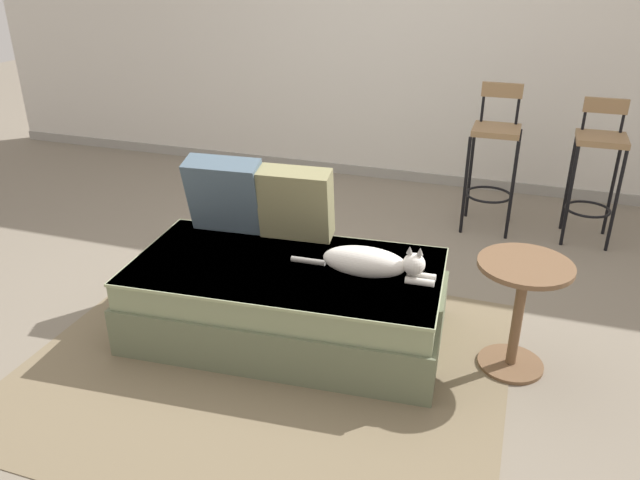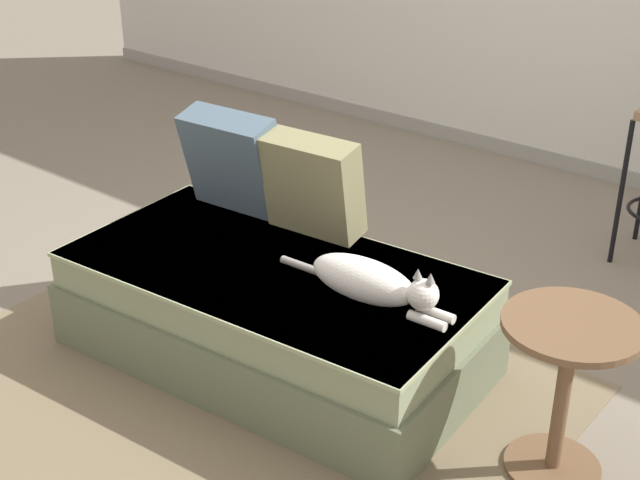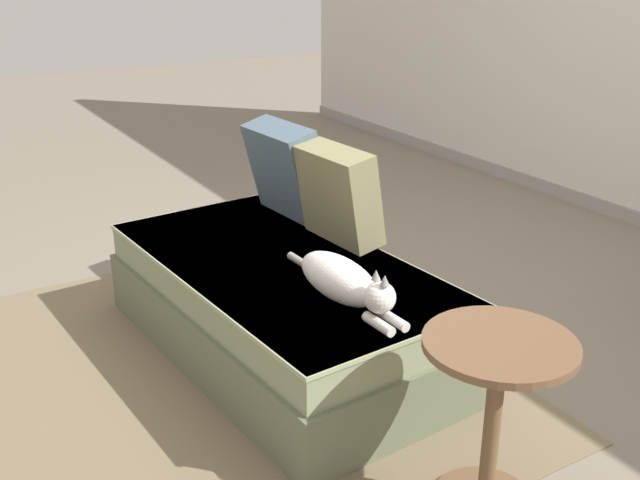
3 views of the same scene
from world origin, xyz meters
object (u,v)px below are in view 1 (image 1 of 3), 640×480
throw_pillow_middle (296,203)px  cat (371,262)px  couch (287,299)px  bar_stool_by_doorway (597,161)px  throw_pillow_corner (226,194)px  bar_stool_near_window (494,151)px  side_table (520,301)px

throw_pillow_middle → cat: throw_pillow_middle is taller
couch → throw_pillow_middle: throw_pillow_middle is taller
throw_pillow_middle → bar_stool_by_doorway: size_ratio=0.43×
cat → bar_stool_by_doorway: 2.10m
throw_pillow_corner → bar_stool_near_window: (1.35, 1.51, -0.06)m
bar_stool_near_window → side_table: bar_stool_near_window is taller
throw_pillow_middle → bar_stool_near_window: bearing=57.5°
couch → bar_stool_near_window: 2.04m
couch → cat: 0.52m
couch → side_table: size_ratio=2.91×
couch → cat: (0.44, 0.03, 0.28)m
throw_pillow_middle → bar_stool_near_window: (0.94, 1.48, -0.04)m
bar_stool_near_window → bar_stool_by_doorway: 0.68m
bar_stool_by_doorway → side_table: size_ratio=1.70×
bar_stool_by_doorway → side_table: 1.77m
throw_pillow_middle → side_table: throw_pillow_middle is taller
throw_pillow_middle → couch: bearing=-78.7°
couch → bar_stool_near_window: (0.88, 1.80, 0.37)m
bar_stool_by_doorway → side_table: bearing=-103.2°
bar_stool_near_window → bar_stool_by_doorway: size_ratio=1.06×
side_table → couch: bearing=-175.8°
throw_pillow_corner → throw_pillow_middle: bearing=4.2°
couch → throw_pillow_middle: (-0.06, 0.32, 0.41)m
couch → cat: bearing=3.3°
cat → throw_pillow_corner: bearing=163.6°
throw_pillow_middle → cat: size_ratio=0.56×
throw_pillow_middle → side_table: size_ratio=0.72×
bar_stool_near_window → cat: bearing=-103.9°
bar_stool_by_doorway → couch: bearing=-130.9°
cat → couch: bearing=-176.7°
throw_pillow_corner → cat: 0.95m
bar_stool_by_doorway → throw_pillow_middle: bearing=-137.6°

